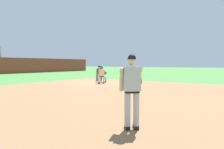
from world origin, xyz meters
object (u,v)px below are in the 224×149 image
baseball (105,89)px  baserunner (101,74)px  pitcher (132,87)px  first_base_bag (99,82)px  first_baseman (102,74)px  umpire (99,72)px

baseball → baserunner: baserunner is taller
baseball → baserunner: bearing=39.5°
pitcher → baserunner: size_ratio=1.27×
first_base_bag → first_baseman: first_baseman is taller
baserunner → umpire: 2.86m
umpire → baserunner: bearing=-139.6°
pitcher → first_baseman: 13.54m
baseball → pitcher: (-6.58, -5.48, 1.02)m
baseball → baserunner: size_ratio=0.05×
baserunner → first_baseman: bearing=31.2°
pitcher → first_base_bag: bearing=40.4°
first_base_bag → baserunner: (-0.62, -0.72, 0.75)m
baseball → first_base_bag: bearing=41.5°
first_base_bag → umpire: size_ratio=0.26×
first_base_bag → baseball: first_base_bag is taller
baseball → pitcher: bearing=-140.2°
pitcher → baserunner: 12.51m
pitcher → baserunner: pitcher is taller
first_base_bag → umpire: bearing=35.9°
first_baseman → umpire: bearing=45.6°
umpire → first_base_bag: bearing=-144.1°
first_base_bag → baseball: bearing=-138.5°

